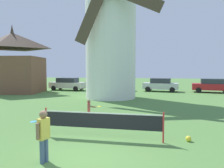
{
  "coord_description": "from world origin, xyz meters",
  "views": [
    {
      "loc": [
        1.98,
        -5.86,
        2.57
      ],
      "look_at": [
        0.1,
        3.66,
        1.92
      ],
      "focal_mm": 34.1,
      "sensor_mm": 36.0,
      "label": 1
    }
  ],
  "objects_px": {
    "player_far": "(89,109)",
    "parked_car_red": "(212,85)",
    "parked_car_silver": "(161,85)",
    "chapel": "(13,63)",
    "parked_car_black": "(114,84)",
    "tennis_net": "(102,121)",
    "parked_car_cream": "(68,84)",
    "windmill": "(111,27)",
    "stray_ball": "(188,139)",
    "player_near": "(43,133)"
  },
  "relations": [
    {
      "from": "player_far",
      "to": "parked_car_red",
      "type": "bearing_deg",
      "value": 59.03
    },
    {
      "from": "parked_car_silver",
      "to": "chapel",
      "type": "bearing_deg",
      "value": -164.47
    },
    {
      "from": "parked_car_black",
      "to": "parked_car_silver",
      "type": "bearing_deg",
      "value": 1.82
    },
    {
      "from": "parked_car_black",
      "to": "chapel",
      "type": "relative_size",
      "value": 0.59
    },
    {
      "from": "tennis_net",
      "to": "player_far",
      "type": "distance_m",
      "value": 2.59
    },
    {
      "from": "parked_car_cream",
      "to": "player_far",
      "type": "bearing_deg",
      "value": -63.53
    },
    {
      "from": "parked_car_black",
      "to": "chapel",
      "type": "xyz_separation_m",
      "value": [
        -10.73,
        -4.36,
        2.47
      ]
    },
    {
      "from": "windmill",
      "to": "parked_car_black",
      "type": "xyz_separation_m",
      "value": [
        -0.91,
        6.65,
        -5.58
      ]
    },
    {
      "from": "tennis_net",
      "to": "parked_car_silver",
      "type": "height_order",
      "value": "parked_car_silver"
    },
    {
      "from": "parked_car_cream",
      "to": "chapel",
      "type": "xyz_separation_m",
      "value": [
        -4.87,
        -3.79,
        2.47
      ]
    },
    {
      "from": "stray_ball",
      "to": "parked_car_cream",
      "type": "relative_size",
      "value": 0.05
    },
    {
      "from": "player_near",
      "to": "parked_car_red",
      "type": "height_order",
      "value": "parked_car_red"
    },
    {
      "from": "player_near",
      "to": "windmill",
      "type": "bearing_deg",
      "value": 93.77
    },
    {
      "from": "tennis_net",
      "to": "player_near",
      "type": "xyz_separation_m",
      "value": [
        -1.1,
        -2.24,
        0.14
      ]
    },
    {
      "from": "parked_car_cream",
      "to": "windmill",
      "type": "bearing_deg",
      "value": -41.93
    },
    {
      "from": "windmill",
      "to": "tennis_net",
      "type": "relative_size",
      "value": 3.04
    },
    {
      "from": "windmill",
      "to": "parked_car_red",
      "type": "xyz_separation_m",
      "value": [
        10.35,
        6.69,
        -5.58
      ]
    },
    {
      "from": "tennis_net",
      "to": "parked_car_black",
      "type": "distance_m",
      "value": 18.37
    },
    {
      "from": "player_far",
      "to": "parked_car_silver",
      "type": "distance_m",
      "value": 16.47
    },
    {
      "from": "player_far",
      "to": "windmill",
      "type": "bearing_deg",
      "value": 95.12
    },
    {
      "from": "player_far",
      "to": "parked_car_black",
      "type": "bearing_deg",
      "value": 96.25
    },
    {
      "from": "player_near",
      "to": "chapel",
      "type": "xyz_separation_m",
      "value": [
        -12.55,
        16.02,
        2.46
      ]
    },
    {
      "from": "tennis_net",
      "to": "player_near",
      "type": "height_order",
      "value": "player_near"
    },
    {
      "from": "tennis_net",
      "to": "stray_ball",
      "type": "height_order",
      "value": "tennis_net"
    },
    {
      "from": "tennis_net",
      "to": "player_near",
      "type": "bearing_deg",
      "value": -116.07
    },
    {
      "from": "player_near",
      "to": "parked_car_silver",
      "type": "relative_size",
      "value": 0.34
    },
    {
      "from": "player_near",
      "to": "parked_car_silver",
      "type": "distance_m",
      "value": 20.9
    },
    {
      "from": "player_near",
      "to": "player_far",
      "type": "bearing_deg",
      "value": 91.04
    },
    {
      "from": "player_near",
      "to": "parked_car_black",
      "type": "bearing_deg",
      "value": 95.09
    },
    {
      "from": "parked_car_cream",
      "to": "parked_car_red",
      "type": "height_order",
      "value": "same"
    },
    {
      "from": "parked_car_silver",
      "to": "parked_car_black",
      "type": "bearing_deg",
      "value": -178.18
    },
    {
      "from": "tennis_net",
      "to": "player_far",
      "type": "height_order",
      "value": "player_far"
    },
    {
      "from": "windmill",
      "to": "chapel",
      "type": "bearing_deg",
      "value": 168.85
    },
    {
      "from": "tennis_net",
      "to": "parked_car_silver",
      "type": "xyz_separation_m",
      "value": [
        2.67,
        18.31,
        0.13
      ]
    },
    {
      "from": "player_near",
      "to": "stray_ball",
      "type": "distance_m",
      "value": 5.0
    },
    {
      "from": "windmill",
      "to": "parked_car_silver",
      "type": "distance_m",
      "value": 9.99
    },
    {
      "from": "parked_car_silver",
      "to": "chapel",
      "type": "distance_m",
      "value": 17.12
    },
    {
      "from": "player_near",
      "to": "chapel",
      "type": "distance_m",
      "value": 20.5
    },
    {
      "from": "player_far",
      "to": "chapel",
      "type": "distance_m",
      "value": 17.14
    },
    {
      "from": "windmill",
      "to": "parked_car_red",
      "type": "bearing_deg",
      "value": 32.88
    },
    {
      "from": "parked_car_cream",
      "to": "parked_car_black",
      "type": "distance_m",
      "value": 5.89
    },
    {
      "from": "player_near",
      "to": "parked_car_cream",
      "type": "bearing_deg",
      "value": 111.19
    },
    {
      "from": "windmill",
      "to": "parked_car_cream",
      "type": "bearing_deg",
      "value": 138.07
    },
    {
      "from": "stray_ball",
      "to": "parked_car_red",
      "type": "relative_size",
      "value": 0.05
    },
    {
      "from": "tennis_net",
      "to": "parked_car_silver",
      "type": "distance_m",
      "value": 18.51
    },
    {
      "from": "stray_ball",
      "to": "parked_car_black",
      "type": "height_order",
      "value": "parked_car_black"
    },
    {
      "from": "windmill",
      "to": "stray_ball",
      "type": "distance_m",
      "value": 13.79
    },
    {
      "from": "windmill",
      "to": "parked_car_silver",
      "type": "xyz_separation_m",
      "value": [
        4.68,
        6.83,
        -5.58
      ]
    },
    {
      "from": "chapel",
      "to": "tennis_net",
      "type": "bearing_deg",
      "value": -45.28
    },
    {
      "from": "parked_car_cream",
      "to": "parked_car_red",
      "type": "distance_m",
      "value": 17.13
    }
  ]
}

